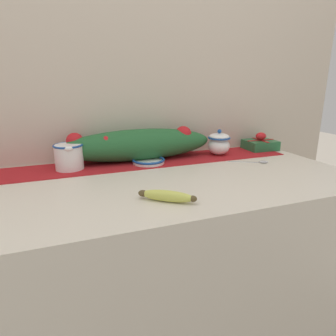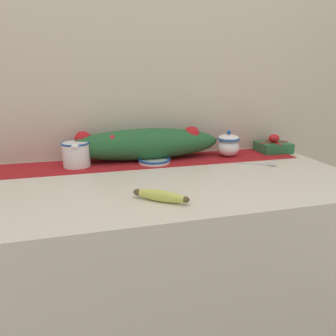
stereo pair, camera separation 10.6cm
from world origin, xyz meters
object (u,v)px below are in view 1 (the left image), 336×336
at_px(cream_pitcher, 69,156).
at_px(banana, 167,196).
at_px(gift_box, 260,144).
at_px(sugar_bowl, 219,143).
at_px(small_dish, 149,161).
at_px(spoon, 261,162).

relative_size(cream_pitcher, banana, 0.85).
bearing_deg(gift_box, banana, -145.67).
relative_size(sugar_bowl, small_dish, 0.87).
bearing_deg(small_dish, sugar_bowl, 4.57).
height_order(sugar_bowl, small_dish, sugar_bowl).
relative_size(cream_pitcher, sugar_bowl, 1.10).
relative_size(cream_pitcher, small_dish, 0.96).
bearing_deg(cream_pitcher, small_dish, -5.26).
bearing_deg(cream_pitcher, gift_box, 1.51).
bearing_deg(sugar_bowl, cream_pitcher, 179.92).
xyz_separation_m(cream_pitcher, small_dish, (0.33, -0.03, -0.04)).
xyz_separation_m(small_dish, banana, (-0.07, -0.42, 0.00)).
relative_size(small_dish, gift_box, 0.91).
bearing_deg(small_dish, cream_pitcher, 174.74).
bearing_deg(cream_pitcher, spoon, -13.43).
bearing_deg(spoon, cream_pitcher, -165.17).
xyz_separation_m(small_dish, spoon, (0.47, -0.16, -0.01)).
bearing_deg(small_dish, gift_box, 5.03).
xyz_separation_m(banana, spoon, (0.54, 0.26, -0.01)).
xyz_separation_m(cream_pitcher, spoon, (0.79, -0.19, -0.05)).
height_order(banana, spoon, banana).
bearing_deg(banana, gift_box, 34.33).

